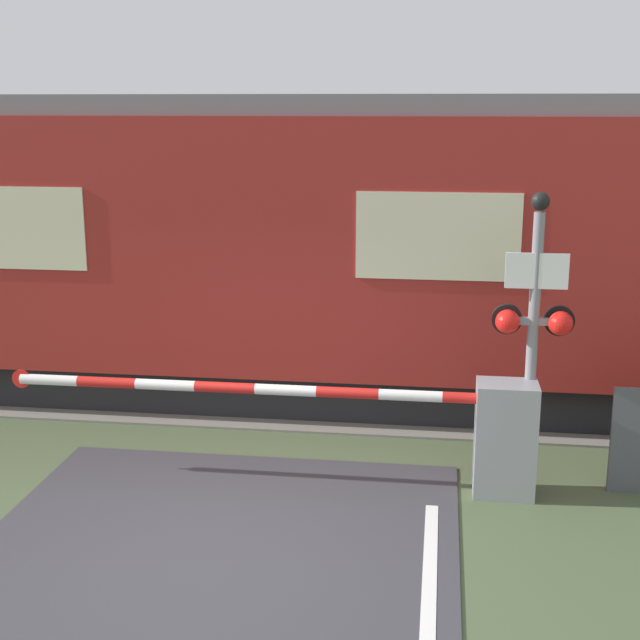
# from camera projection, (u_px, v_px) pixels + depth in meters

# --- Properties ---
(ground_plane) EXTENTS (80.00, 80.00, 0.00)m
(ground_plane) POSITION_uv_depth(u_px,v_px,m) (218.00, 544.00, 7.97)
(ground_plane) COLOR #475638
(track_bed) EXTENTS (36.00, 3.20, 0.13)m
(track_bed) POSITION_uv_depth(u_px,v_px,m) (297.00, 389.00, 12.21)
(track_bed) COLOR slate
(track_bed) RESTS_ON ground_plane
(train) EXTENTS (18.47, 2.93, 3.94)m
(train) POSITION_uv_depth(u_px,v_px,m) (64.00, 240.00, 12.16)
(train) COLOR black
(train) RESTS_ON ground_plane
(crossing_barrier) EXTENTS (5.46, 0.44, 1.17)m
(crossing_barrier) POSITION_uv_depth(u_px,v_px,m) (462.00, 430.00, 8.90)
(crossing_barrier) COLOR gray
(crossing_barrier) RESTS_ON ground_plane
(signal_post) EXTENTS (0.81, 0.26, 3.02)m
(signal_post) POSITION_uv_depth(u_px,v_px,m) (533.00, 324.00, 8.74)
(signal_post) COLOR gray
(signal_post) RESTS_ON ground_plane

